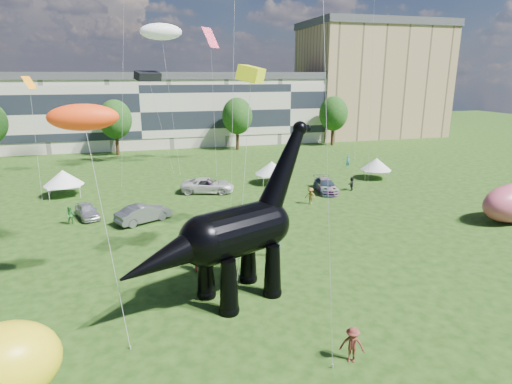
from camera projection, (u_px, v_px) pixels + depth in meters
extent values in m
plane|color=#16330C|center=(311.00, 315.00, 23.56)|extent=(220.00, 220.00, 0.00)
cube|color=beige|center=(140.00, 113.00, 77.53)|extent=(78.00, 11.00, 12.00)
cube|color=tan|center=(370.00, 82.00, 91.19)|extent=(28.00, 18.00, 22.00)
cylinder|color=#382314|center=(117.00, 145.00, 69.33)|extent=(0.56, 0.56, 3.20)
ellipsoid|color=#14380F|center=(115.00, 116.00, 68.06)|extent=(5.20, 5.20, 6.24)
cylinder|color=#382314|center=(238.00, 140.00, 74.42)|extent=(0.56, 0.56, 3.20)
ellipsoid|color=#14380F|center=(237.00, 113.00, 73.15)|extent=(5.20, 5.20, 6.24)
cylinder|color=#382314|center=(332.00, 137.00, 79.00)|extent=(0.56, 0.56, 3.20)
ellipsoid|color=#14380F|center=(334.00, 111.00, 77.73)|extent=(5.20, 5.20, 6.24)
cone|color=black|center=(229.00, 287.00, 23.41)|extent=(1.45, 1.45, 3.18)
sphere|color=black|center=(229.00, 310.00, 23.78)|extent=(1.17, 1.17, 1.17)
cone|color=black|center=(206.00, 272.00, 25.15)|extent=(1.45, 1.45, 3.18)
sphere|color=black|center=(207.00, 293.00, 25.53)|extent=(1.17, 1.17, 1.17)
cone|color=black|center=(273.00, 271.00, 25.34)|extent=(1.45, 1.45, 3.18)
sphere|color=black|center=(272.00, 292.00, 25.72)|extent=(1.17, 1.17, 1.17)
cone|color=black|center=(248.00, 258.00, 27.09)|extent=(1.45, 1.45, 3.18)
sphere|color=black|center=(248.00, 278.00, 27.46)|extent=(1.17, 1.17, 1.17)
cylinder|color=black|center=(237.00, 231.00, 24.50)|extent=(5.24, 4.42, 2.87)
sphere|color=black|center=(204.00, 241.00, 23.15)|extent=(2.87, 2.87, 2.87)
sphere|color=black|center=(267.00, 223.00, 25.86)|extent=(2.76, 2.76, 2.76)
cone|color=black|center=(284.00, 171.00, 25.82)|extent=(4.30, 3.07, 5.62)
sphere|color=black|center=(300.00, 128.00, 25.95)|extent=(0.89, 0.89, 0.89)
cylinder|color=black|center=(304.00, 129.00, 26.16)|extent=(0.87, 0.73, 0.47)
cone|color=black|center=(168.00, 257.00, 21.91)|extent=(6.04, 4.30, 3.12)
imported|color=silver|center=(87.00, 211.00, 39.31)|extent=(2.82, 4.32, 1.37)
imported|color=slate|center=(144.00, 213.00, 38.15)|extent=(5.19, 3.82, 1.63)
imported|color=silver|center=(208.00, 185.00, 47.65)|extent=(6.37, 4.14, 1.63)
imported|color=#595960|center=(326.00, 186.00, 47.98)|extent=(2.87, 5.28, 1.45)
cube|color=white|center=(272.00, 174.00, 51.52)|extent=(3.12, 3.12, 0.12)
cone|color=white|center=(272.00, 168.00, 51.30)|extent=(3.95, 3.95, 1.55)
cylinder|color=#999999|center=(263.00, 182.00, 49.98)|extent=(0.06, 0.06, 1.13)
cylinder|color=#999999|center=(287.00, 181.00, 50.69)|extent=(0.06, 0.06, 1.13)
cylinder|color=#999999|center=(257.00, 177.00, 52.66)|extent=(0.06, 0.06, 1.13)
cylinder|color=#999999|center=(279.00, 175.00, 53.38)|extent=(0.06, 0.06, 1.13)
cube|color=silver|center=(376.00, 170.00, 53.94)|extent=(3.95, 3.95, 0.12)
cone|color=silver|center=(376.00, 164.00, 53.72)|extent=(5.00, 5.00, 1.50)
cylinder|color=#999999|center=(365.00, 176.00, 52.96)|extent=(0.06, 0.06, 1.10)
cylinder|color=#999999|center=(388.00, 177.00, 52.55)|extent=(0.06, 0.06, 1.10)
cylinder|color=#999999|center=(363.00, 172.00, 55.62)|extent=(0.06, 0.06, 1.10)
cylinder|color=#999999|center=(385.00, 172.00, 55.21)|extent=(0.06, 0.06, 1.10)
cube|color=white|center=(64.00, 185.00, 46.28)|extent=(3.67, 3.67, 0.13)
cone|color=white|center=(63.00, 177.00, 46.05)|extent=(4.65, 4.65, 1.62)
cylinder|color=#999999|center=(49.00, 196.00, 44.52)|extent=(0.06, 0.06, 1.19)
cylinder|color=#999999|center=(80.00, 192.00, 45.69)|extent=(0.06, 0.06, 1.19)
cylinder|color=#999999|center=(50.00, 189.00, 47.19)|extent=(0.06, 0.06, 1.19)
cylinder|color=#999999|center=(79.00, 186.00, 48.36)|extent=(0.06, 0.06, 1.19)
ellipsoid|color=yellow|center=(4.00, 365.00, 17.02)|extent=(5.11, 4.40, 3.37)
imported|color=olive|center=(310.00, 196.00, 43.34)|extent=(1.26, 1.26, 1.75)
imported|color=#773880|center=(209.00, 186.00, 47.13)|extent=(1.11, 0.90, 1.77)
imported|color=#293199|center=(276.00, 246.00, 30.74)|extent=(0.73, 0.56, 1.81)
imported|color=maroon|center=(352.00, 345.00, 19.58)|extent=(1.31, 1.11, 1.76)
imported|color=teal|center=(348.00, 162.00, 60.53)|extent=(0.68, 0.56, 1.60)
imported|color=#317B32|center=(70.00, 216.00, 37.53)|extent=(0.87, 0.71, 1.66)
imported|color=black|center=(352.00, 184.00, 48.54)|extent=(1.35, 1.36, 1.57)
imported|color=#A82A30|center=(199.00, 258.00, 28.62)|extent=(0.73, 0.99, 1.86)
ellipsoid|color=#F53E10|center=(83.00, 117.00, 23.24)|extent=(3.18, 4.10, 1.46)
plane|color=orange|center=(29.00, 83.00, 48.10)|extent=(1.71, 1.91, 1.39)
ellipsoid|color=white|center=(161.00, 32.00, 55.46)|extent=(5.42, 5.65, 2.11)
plane|color=#F24360|center=(211.00, 38.00, 58.00)|extent=(3.12, 3.13, 2.68)
cube|color=black|center=(148.00, 76.00, 58.03)|extent=(3.83, 3.18, 1.43)
cube|color=#D5E313|center=(251.00, 74.00, 26.43)|extent=(2.51, 3.15, 1.13)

